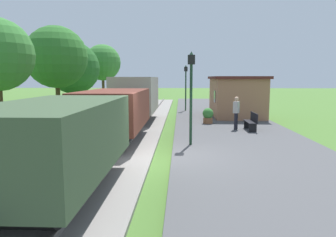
% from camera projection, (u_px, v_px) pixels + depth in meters
% --- Properties ---
extents(ground_plane, '(160.00, 160.00, 0.00)m').
position_uv_depth(ground_plane, '(166.00, 162.00, 10.93)').
color(ground_plane, '#47702D').
extents(platform_slab, '(6.00, 60.00, 0.25)m').
position_uv_depth(platform_slab, '(259.00, 160.00, 10.78)').
color(platform_slab, '#4C4C4F').
rests_on(platform_slab, ground).
extents(track_ballast, '(3.80, 60.00, 0.12)m').
position_uv_depth(track_ballast, '(98.00, 160.00, 11.01)').
color(track_ballast, gray).
rests_on(track_ballast, ground).
extents(rail_near, '(0.07, 60.00, 0.14)m').
position_uv_depth(rail_near, '(118.00, 157.00, 10.97)').
color(rail_near, slate).
rests_on(rail_near, track_ballast).
extents(rail_far, '(0.07, 60.00, 0.14)m').
position_uv_depth(rail_far, '(78.00, 156.00, 11.03)').
color(rail_far, slate).
rests_on(rail_far, track_ballast).
extents(freight_train, '(2.50, 19.40, 2.72)m').
position_uv_depth(freight_train, '(117.00, 109.00, 14.35)').
color(freight_train, '#384C33').
rests_on(freight_train, rail_near).
extents(station_hut, '(3.50, 5.80, 2.78)m').
position_uv_depth(station_hut, '(236.00, 96.00, 22.12)').
color(station_hut, '#9E6B4C').
rests_on(station_hut, platform_slab).
extents(bench_near_hut, '(0.42, 1.50, 0.91)m').
position_uv_depth(bench_near_hut, '(252.00, 121.00, 16.05)').
color(bench_near_hut, black).
rests_on(bench_near_hut, platform_slab).
extents(bench_down_platform, '(0.42, 1.50, 0.91)m').
position_uv_depth(bench_down_platform, '(222.00, 103.00, 27.58)').
color(bench_down_platform, black).
rests_on(bench_down_platform, platform_slab).
extents(person_waiting, '(0.38, 0.45, 1.71)m').
position_uv_depth(person_waiting, '(236.00, 112.00, 16.31)').
color(person_waiting, black).
rests_on(person_waiting, platform_slab).
extents(potted_planter, '(0.64, 0.64, 0.92)m').
position_uv_depth(potted_planter, '(208.00, 115.00, 18.45)').
color(potted_planter, brown).
rests_on(potted_planter, platform_slab).
extents(lamp_post_near, '(0.28, 0.28, 3.70)m').
position_uv_depth(lamp_post_near, '(191.00, 81.00, 12.33)').
color(lamp_post_near, '#193823').
rests_on(lamp_post_near, platform_slab).
extents(lamp_post_far, '(0.28, 0.28, 3.70)m').
position_uv_depth(lamp_post_far, '(186.00, 79.00, 25.47)').
color(lamp_post_far, '#193823').
rests_on(lamp_post_far, platform_slab).
extents(tree_trackside_far, '(3.88, 3.88, 6.16)m').
position_uv_depth(tree_trackside_far, '(56.00, 57.00, 19.65)').
color(tree_trackside_far, '#4C3823').
rests_on(tree_trackside_far, ground).
extents(tree_field_left, '(4.53, 4.53, 6.04)m').
position_uv_depth(tree_field_left, '(74.00, 68.00, 27.52)').
color(tree_field_left, '#4C3823').
rests_on(tree_field_left, ground).
extents(tree_field_distant, '(3.71, 3.71, 6.35)m').
position_uv_depth(tree_field_distant, '(103.00, 63.00, 32.39)').
color(tree_field_distant, '#4C3823').
rests_on(tree_field_distant, ground).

